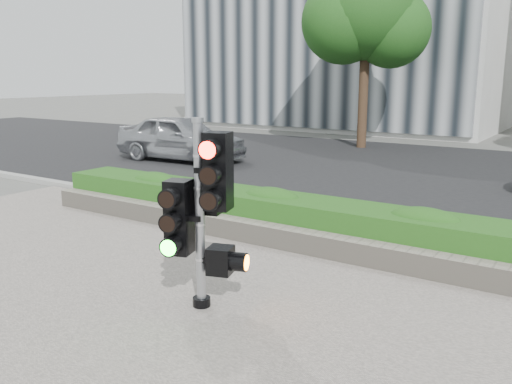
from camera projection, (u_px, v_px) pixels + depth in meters
ground at (246, 295)px, 6.98m from camera, size 120.00×120.00×0.00m
sidewalk at (91, 384)px, 4.94m from camera, size 16.00×11.00×0.03m
road at (449, 177)px, 15.13m from camera, size 60.00×13.00×0.02m
curb at (347, 233)px, 9.54m from camera, size 60.00×0.25×0.12m
stone_wall at (315, 243)px, 8.49m from camera, size 12.00×0.32×0.34m
hedge at (333, 223)px, 8.98m from camera, size 12.00×1.00×0.68m
tree_left at (367, 13)px, 20.22m from camera, size 4.61×4.03×7.34m
traffic_signal at (203, 205)px, 6.35m from camera, size 0.83×0.71×2.28m
car_silver at (181, 138)px, 17.80m from camera, size 4.53×2.02×1.51m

